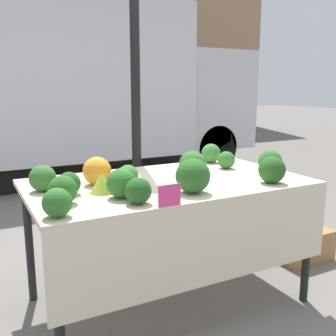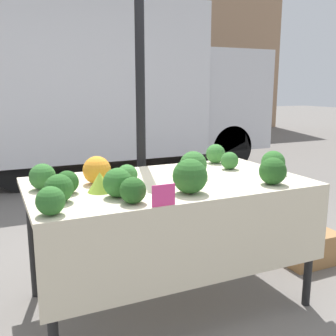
% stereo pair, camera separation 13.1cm
% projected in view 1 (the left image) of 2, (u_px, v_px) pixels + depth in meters
% --- Properties ---
extents(ground_plane, '(40.00, 40.00, 0.00)m').
position_uv_depth(ground_plane, '(168.00, 300.00, 2.58)').
color(ground_plane, slate).
extents(tent_pole, '(0.07, 0.07, 2.62)m').
position_uv_depth(tent_pole, '(136.00, 95.00, 2.90)').
color(tent_pole, black).
rests_on(tent_pole, ground_plane).
extents(parked_truck, '(4.85, 2.28, 2.59)m').
position_uv_depth(parked_truck, '(90.00, 86.00, 6.35)').
color(parked_truck, silver).
rests_on(parked_truck, ground_plane).
extents(market_table, '(1.68, 0.95, 0.80)m').
position_uv_depth(market_table, '(173.00, 198.00, 2.38)').
color(market_table, beige).
rests_on(market_table, ground_plane).
extents(orange_cauliflower, '(0.17, 0.17, 0.17)m').
position_uv_depth(orange_cauliflower, '(97.00, 171.00, 2.30)').
color(orange_cauliflower, orange).
rests_on(orange_cauliflower, market_table).
extents(romanesco_head, '(0.14, 0.14, 0.11)m').
position_uv_depth(romanesco_head, '(102.00, 183.00, 2.13)').
color(romanesco_head, '#93B238').
rests_on(romanesco_head, market_table).
extents(broccoli_head_0, '(0.12, 0.12, 0.12)m').
position_uv_depth(broccoli_head_0, '(226.00, 160.00, 2.76)').
color(broccoli_head_0, '#336B2D').
rests_on(broccoli_head_0, market_table).
extents(broccoli_head_1, '(0.15, 0.15, 0.15)m').
position_uv_depth(broccoli_head_1, '(43.00, 178.00, 2.16)').
color(broccoli_head_1, '#336B2D').
rests_on(broccoli_head_1, market_table).
extents(broccoli_head_2, '(0.14, 0.14, 0.14)m').
position_uv_depth(broccoli_head_2, '(63.00, 190.00, 1.92)').
color(broccoli_head_2, '#285B23').
rests_on(broccoli_head_2, market_table).
extents(broccoli_head_3, '(0.19, 0.19, 0.19)m').
position_uv_depth(broccoli_head_3, '(193.00, 176.00, 2.12)').
color(broccoli_head_3, '#285B23').
rests_on(broccoli_head_3, market_table).
extents(broccoli_head_4, '(0.12, 0.12, 0.12)m').
position_uv_depth(broccoli_head_4, '(69.00, 183.00, 2.09)').
color(broccoli_head_4, '#23511E').
rests_on(broccoli_head_4, market_table).
extents(broccoli_head_5, '(0.17, 0.17, 0.17)m').
position_uv_depth(broccoli_head_5, '(193.00, 164.00, 2.47)').
color(broccoli_head_5, '#336B2D').
rests_on(broccoli_head_5, market_table).
extents(broccoli_head_6, '(0.16, 0.16, 0.16)m').
position_uv_depth(broccoli_head_6, '(270.00, 161.00, 2.62)').
color(broccoli_head_6, '#2D6628').
rests_on(broccoli_head_6, market_table).
extents(broccoli_head_7, '(0.13, 0.13, 0.13)m').
position_uv_depth(broccoli_head_7, '(57.00, 203.00, 1.73)').
color(broccoli_head_7, '#2D6628').
rests_on(broccoli_head_7, market_table).
extents(broccoli_head_8, '(0.12, 0.12, 0.12)m').
position_uv_depth(broccoli_head_8, '(128.00, 176.00, 2.27)').
color(broccoli_head_8, '#387533').
rests_on(broccoli_head_8, market_table).
extents(broccoli_head_9, '(0.13, 0.13, 0.13)m').
position_uv_depth(broccoli_head_9, '(138.00, 191.00, 1.93)').
color(broccoli_head_9, '#23511E').
rests_on(broccoli_head_9, market_table).
extents(broccoli_head_10, '(0.16, 0.16, 0.16)m').
position_uv_depth(broccoli_head_10, '(272.00, 170.00, 2.34)').
color(broccoli_head_10, '#23511E').
rests_on(broccoli_head_10, market_table).
extents(broccoli_head_11, '(0.14, 0.14, 0.14)m').
position_uv_depth(broccoli_head_11, '(211.00, 153.00, 2.97)').
color(broccoli_head_11, '#387533').
rests_on(broccoli_head_11, market_table).
extents(broccoli_head_12, '(0.16, 0.16, 0.16)m').
position_uv_depth(broccoli_head_12, '(121.00, 183.00, 2.03)').
color(broccoli_head_12, '#2D6628').
rests_on(broccoli_head_12, market_table).
extents(price_sign, '(0.12, 0.01, 0.11)m').
position_uv_depth(price_sign, '(170.00, 195.00, 1.89)').
color(price_sign, '#E53D84').
rests_on(price_sign, market_table).
extents(produce_crate, '(0.44, 0.37, 0.25)m').
position_uv_depth(produce_crate, '(299.00, 243.00, 3.20)').
color(produce_crate, '#9E7042').
rests_on(produce_crate, ground_plane).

